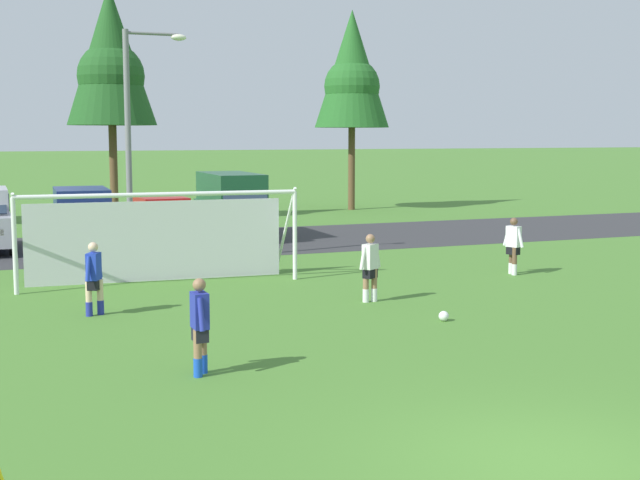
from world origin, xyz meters
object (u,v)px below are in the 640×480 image
at_px(parked_car_slot_center, 232,204).
at_px(street_lamp, 134,145).
at_px(player_striker_near, 513,246).
at_px(soccer_ball, 444,316).
at_px(parked_car_slot_left, 82,219).
at_px(parked_car_slot_center_left, 162,220).
at_px(player_midfield_center, 94,279).
at_px(soccer_goal, 158,235).
at_px(player_winger_left, 200,327).
at_px(player_defender_far, 370,268).

distance_m(parked_car_slot_center, street_lamp, 7.82).
height_order(player_striker_near, street_lamp, street_lamp).
height_order(soccer_ball, parked_car_slot_left, parked_car_slot_left).
height_order(parked_car_slot_left, parked_car_slot_center_left, parked_car_slot_left).
bearing_deg(parked_car_slot_center_left, player_striker_near, -53.88).
bearing_deg(player_midfield_center, street_lamp, 72.94).
bearing_deg(parked_car_slot_center_left, soccer_goal, -102.33).
xyz_separation_m(soccer_ball, parked_car_slot_center, (-0.03, 16.37, 1.23)).
distance_m(player_striker_near, parked_car_slot_left, 14.64).
xyz_separation_m(player_winger_left, parked_car_slot_center, (5.89, 18.60, 0.52)).
relative_size(soccer_ball, player_midfield_center, 0.13).
bearing_deg(soccer_goal, street_lamp, 90.07).
xyz_separation_m(player_midfield_center, street_lamp, (2.20, 7.17, 2.87)).
relative_size(soccer_ball, player_winger_left, 0.13).
bearing_deg(soccer_goal, player_striker_near, -14.49).
relative_size(player_winger_left, parked_car_slot_center_left, 0.38).
height_order(player_midfield_center, parked_car_slot_left, parked_car_slot_left).
bearing_deg(soccer_ball, parked_car_slot_center, 90.09).
bearing_deg(player_winger_left, player_midfield_center, 100.04).
height_order(soccer_goal, parked_car_slot_left, soccer_goal).
bearing_deg(player_defender_far, parked_car_slot_left, 113.72).
relative_size(player_midfield_center, street_lamp, 0.23).
bearing_deg(player_striker_near, street_lamp, 149.40).
relative_size(soccer_ball, soccer_goal, 0.03).
xyz_separation_m(player_defender_far, parked_car_slot_center, (0.53, 13.79, 0.52)).
bearing_deg(soccer_ball, player_defender_far, 102.08).
xyz_separation_m(player_defender_far, parked_car_slot_left, (-5.30, 12.06, 0.29)).
height_order(player_striker_near, player_winger_left, same).
xyz_separation_m(soccer_ball, street_lamp, (-4.71, 10.57, 3.58)).
xyz_separation_m(parked_car_slot_left, street_lamp, (1.14, -4.07, 2.58)).
relative_size(soccer_ball, parked_car_slot_left, 0.05).
bearing_deg(soccer_ball, player_midfield_center, 153.75).
bearing_deg(parked_car_slot_left, soccer_goal, -81.09).
relative_size(soccer_ball, street_lamp, 0.03).
bearing_deg(player_defender_far, player_winger_left, -138.09).
bearing_deg(parked_car_slot_left, parked_car_slot_center, 16.59).
relative_size(soccer_ball, player_defender_far, 0.13).
bearing_deg(parked_car_slot_center_left, player_midfield_center, -108.18).
height_order(player_midfield_center, player_winger_left, same).
distance_m(player_defender_far, street_lamp, 9.45).
xyz_separation_m(player_striker_near, parked_car_slot_center, (-5.04, 11.55, 0.52)).
distance_m(player_midfield_center, parked_car_slot_center, 14.69).
relative_size(player_striker_near, parked_car_slot_left, 0.35).
relative_size(player_winger_left, parked_car_slot_left, 0.35).
bearing_deg(soccer_ball, player_winger_left, -159.34).
xyz_separation_m(soccer_ball, soccer_goal, (-4.71, 7.33, 1.18)).
height_order(player_striker_near, player_midfield_center, same).
distance_m(player_midfield_center, parked_car_slot_center_left, 12.89).
xyz_separation_m(parked_car_slot_center_left, street_lamp, (-1.82, -5.08, 2.82)).
bearing_deg(player_midfield_center, player_striker_near, 6.77).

